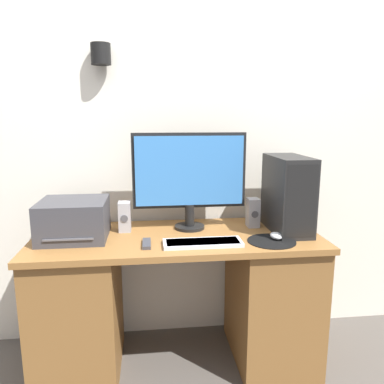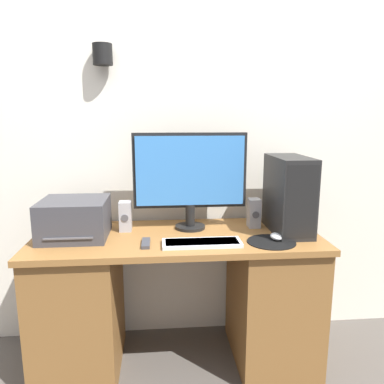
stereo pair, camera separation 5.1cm
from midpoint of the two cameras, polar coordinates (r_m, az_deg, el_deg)
name	(u,v)px [view 1 (the left image)]	position (r m, az deg, el deg)	size (l,w,h in m)	color
wall_back	(172,110)	(2.17, -3.81, 12.41)	(6.40, 0.15, 2.70)	silver
desk	(178,298)	(2.05, -2.91, -15.84)	(1.45, 0.58, 0.72)	brown
monitor	(189,174)	(1.97, -1.13, 2.72)	(0.60, 0.16, 0.51)	black
keyboard	(203,243)	(1.78, 0.82, -7.74)	(0.37, 0.13, 0.02)	silver
mousepad	(272,241)	(1.86, 11.26, -7.36)	(0.23, 0.23, 0.00)	black
mouse	(276,236)	(1.89, 11.98, -6.54)	(0.06, 0.09, 0.03)	silver
computer_tower	(288,194)	(2.00, 13.70, -0.31)	(0.17, 0.36, 0.39)	black
printer	(74,220)	(1.95, -18.26, -4.01)	(0.32, 0.31, 0.19)	#38383D
speaker_left	(125,217)	(2.00, -10.94, -3.71)	(0.06, 0.08, 0.16)	#99999E
speaker_right	(253,213)	(2.07, 8.58, -3.12)	(0.06, 0.08, 0.16)	#99999E
remote_control	(147,244)	(1.79, -7.74, -7.80)	(0.04, 0.13, 0.02)	#38383D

